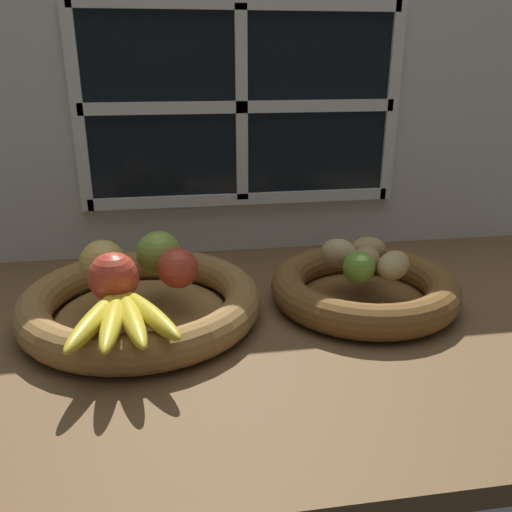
% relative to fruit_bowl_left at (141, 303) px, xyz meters
% --- Properties ---
extents(ground_plane, '(1.40, 0.90, 0.03)m').
position_rel_fruit_bowl_left_xyz_m(ground_plane, '(0.21, 0.02, -0.04)').
color(ground_plane, brown).
extents(back_wall, '(1.40, 0.05, 0.55)m').
position_rel_fruit_bowl_left_xyz_m(back_wall, '(0.21, 0.32, 0.25)').
color(back_wall, silver).
rests_on(back_wall, ground_plane).
extents(fruit_bowl_left, '(0.39, 0.39, 0.06)m').
position_rel_fruit_bowl_left_xyz_m(fruit_bowl_left, '(0.00, 0.00, 0.00)').
color(fruit_bowl_left, olive).
rests_on(fruit_bowl_left, ground_plane).
extents(fruit_bowl_right, '(0.32, 0.32, 0.06)m').
position_rel_fruit_bowl_left_xyz_m(fruit_bowl_right, '(0.38, -0.00, 0.00)').
color(fruit_bowl_right, brown).
rests_on(fruit_bowl_right, ground_plane).
extents(apple_red_front, '(0.08, 0.08, 0.08)m').
position_rel_fruit_bowl_left_xyz_m(apple_red_front, '(-0.03, -0.05, 0.07)').
color(apple_red_front, '#CC422D').
rests_on(apple_red_front, fruit_bowl_left).
extents(apple_red_right, '(0.07, 0.07, 0.07)m').
position_rel_fruit_bowl_left_xyz_m(apple_red_right, '(0.06, -0.01, 0.06)').
color(apple_red_right, '#CC422D').
rests_on(apple_red_right, fruit_bowl_left).
extents(apple_green_back, '(0.08, 0.08, 0.08)m').
position_rel_fruit_bowl_left_xyz_m(apple_green_back, '(0.03, 0.04, 0.07)').
color(apple_green_back, '#8CAD3D').
rests_on(apple_green_back, fruit_bowl_left).
extents(apple_golden_left, '(0.07, 0.07, 0.07)m').
position_rel_fruit_bowl_left_xyz_m(apple_golden_left, '(-0.06, 0.01, 0.07)').
color(apple_golden_left, '#DBB756').
rests_on(apple_golden_left, fruit_bowl_left).
extents(banana_bunch_front, '(0.16, 0.20, 0.03)m').
position_rel_fruit_bowl_left_xyz_m(banana_bunch_front, '(-0.02, -0.13, 0.05)').
color(banana_bunch_front, gold).
rests_on(banana_bunch_front, fruit_bowl_left).
extents(potato_oblong, '(0.08, 0.08, 0.05)m').
position_rel_fruit_bowl_left_xyz_m(potato_oblong, '(0.34, 0.03, 0.06)').
color(potato_oblong, tan).
rests_on(potato_oblong, fruit_bowl_right).
extents(potato_large, '(0.07, 0.08, 0.04)m').
position_rel_fruit_bowl_left_xyz_m(potato_large, '(0.38, 0.00, 0.05)').
color(potato_large, '#A38451').
rests_on(potato_large, fruit_bowl_right).
extents(potato_back, '(0.07, 0.06, 0.04)m').
position_rel_fruit_bowl_left_xyz_m(potato_back, '(0.40, 0.05, 0.05)').
color(potato_back, '#A38451').
rests_on(potato_back, fruit_bowl_right).
extents(potato_small, '(0.09, 0.09, 0.05)m').
position_rel_fruit_bowl_left_xyz_m(potato_small, '(0.42, -0.03, 0.05)').
color(potato_small, tan).
rests_on(potato_small, fruit_bowl_right).
extents(lime_near, '(0.05, 0.05, 0.05)m').
position_rel_fruit_bowl_left_xyz_m(lime_near, '(0.35, -0.04, 0.06)').
color(lime_near, '#6B9E33').
rests_on(lime_near, fruit_bowl_right).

